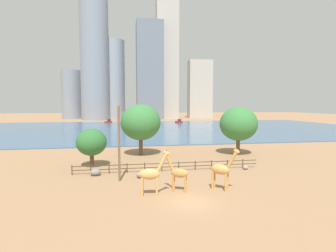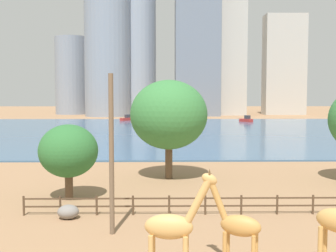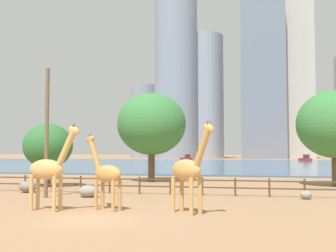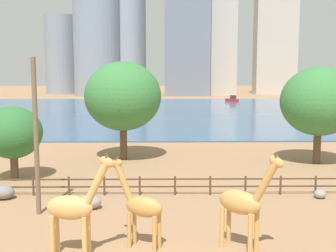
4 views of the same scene
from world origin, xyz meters
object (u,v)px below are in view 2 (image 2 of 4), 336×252
Objects in this scene: boulder_by_pole at (68,212)px; tree_center_broad at (68,151)px; giraffe_companion at (237,225)px; boat_sailboat at (126,118)px; utility_pole at (111,155)px; giraffe_tall at (173,226)px; boulder_near_fence at (161,222)px; boat_ferry at (246,120)px; tree_right_tall at (169,115)px.

tree_center_broad reaches higher than boulder_by_pole.
giraffe_companion is 1.06× the size of boat_sailboat.
tree_center_broad is (-4.22, 8.10, -0.88)m from utility_pole.
giraffe_tall is 3.26× the size of boulder_near_fence.
tree_center_broad is at bearing 130.10° from boat_ferry.
boulder_near_fence is at bearing -92.77° from tree_right_tall.
tree_center_broad is 94.39m from boat_ferry.
giraffe_tall is 0.84× the size of tree_center_broad.
giraffe_tall is 7.08m from utility_pole.
tree_center_broad reaches higher than boat_sailboat.
boulder_by_pole is 0.34× the size of boat_sailboat.
giraffe_companion is at bearing 46.66° from boat_sailboat.
utility_pole is 6.21× the size of boulder_near_fence.
boat_ferry is (23.84, 81.08, -5.22)m from tree_right_tall.
giraffe_tall is 6.99m from boulder_near_fence.
boat_ferry reaches higher than boat_sailboat.
giraffe_tall reaches higher than boulder_by_pole.
boulder_near_fence is at bearing 101.96° from giraffe_tall.
utility_pole is at bearing -43.41° from boulder_by_pole.
boat_sailboat is (-10.55, 102.97, 0.39)m from boulder_near_fence.
giraffe_tall reaches higher than boulder_near_fence.
boulder_near_fence is 1.07× the size of boulder_by_pole.
boat_ferry reaches higher than boulder_by_pole.
tree_right_tall is at bearing 45.27° from tree_center_broad.
boat_sailboat is (-11.06, 109.70, -1.46)m from giraffe_tall.
boulder_by_pole reaches higher than boulder_near_fence.
boat_ferry is (24.57, 96.09, 0.42)m from boulder_near_fence.
boat_sailboat is (-3.53, 95.78, -2.88)m from tree_center_broad.
tree_center_broad is at bearing 134.29° from boulder_near_fence.
tree_center_broad is at bearing -26.48° from giraffe_companion.
giraffe_tall reaches higher than giraffe_companion.
boulder_by_pole is at bearing 41.91° from boat_sailboat.
giraffe_tall is 3.50× the size of boulder_by_pole.
boulder_by_pole is at bearing 133.93° from giraffe_tall.
tree_center_broad is at bearing 101.65° from boulder_by_pole.
tree_right_tall is 84.67m from boat_ferry.
giraffe_tall is 105.60m from boat_ferry.
giraffe_tall is 1.18× the size of boat_sailboat.
utility_pole is 16.37m from tree_right_tall.
tree_center_broad is 11.26m from tree_right_tall.
boat_sailboat is at bearing 103.36° from giraffe_tall.
boat_ferry is (21.10, 101.87, -1.17)m from giraffe_companion.
giraffe_companion is 6.92m from boulder_near_fence.
boat_ferry is (27.37, 97.00, -3.73)m from utility_pole.
boat_sailboat reaches higher than boulder_near_fence.
giraffe_companion is 0.96× the size of boat_ferry.
giraffe_tall is at bearing -53.68° from boulder_by_pole.
boat_ferry is 35.78m from boat_sailboat.
utility_pole is at bearing -162.07° from boulder_near_fence.
giraffe_companion is 2.93× the size of boulder_near_fence.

